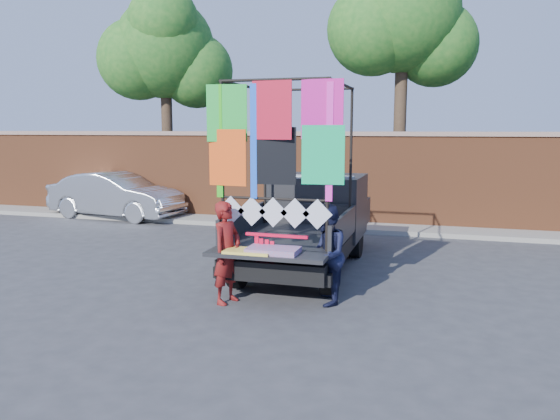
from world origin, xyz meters
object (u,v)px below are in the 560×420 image
(pickup_truck, at_px, (312,220))
(sedan, at_px, (116,195))
(man, at_px, (326,255))
(woman, at_px, (227,253))

(pickup_truck, xyz_separation_m, sedan, (-6.95, 3.69, -0.17))
(pickup_truck, distance_m, man, 2.74)
(pickup_truck, bearing_deg, woman, -102.58)
(sedan, height_order, woman, woman)
(woman, bearing_deg, man, -61.89)
(sedan, distance_m, man, 10.01)
(woman, bearing_deg, sedan, 57.72)
(man, bearing_deg, woman, -90.50)
(sedan, bearing_deg, pickup_truck, -110.93)
(sedan, bearing_deg, man, -121.98)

